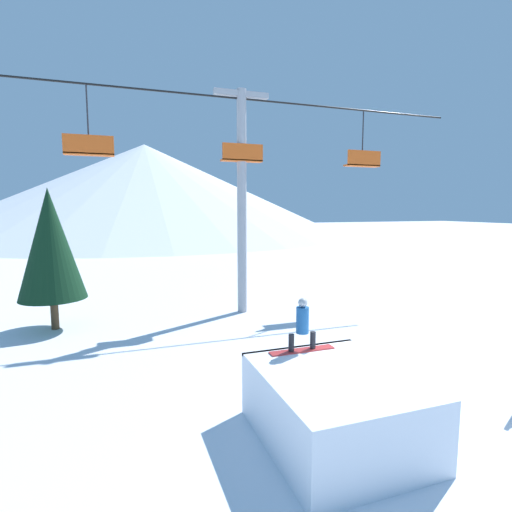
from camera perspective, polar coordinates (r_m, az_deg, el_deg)
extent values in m
plane|color=white|center=(9.89, 17.95, -21.49)|extent=(220.00, 220.00, 0.00)
cone|color=silver|center=(73.53, -15.52, 9.06)|extent=(68.71, 68.71, 15.65)
cube|color=white|center=(8.62, 11.23, -20.45)|extent=(2.81, 3.39, 1.41)
cube|color=silver|center=(9.68, 6.22, -12.88)|extent=(2.81, 0.10, 0.06)
cube|color=#B22D2D|center=(9.39, 6.60, -13.23)|extent=(1.55, 0.26, 0.03)
cylinder|color=black|center=(9.21, 5.07, -12.23)|extent=(0.13, 0.13, 0.39)
cylinder|color=black|center=(9.44, 8.12, -11.80)|extent=(0.13, 0.13, 0.39)
cylinder|color=#1E5693|center=(9.17, 6.66, -9.09)|extent=(0.29, 0.29, 0.60)
sphere|color=#B2B2B7|center=(9.07, 6.69, -6.63)|extent=(0.21, 0.21, 0.21)
cylinder|color=#9E9EA3|center=(17.60, -2.04, 7.45)|extent=(0.41, 0.41, 9.66)
cube|color=#9E9EA3|center=(18.25, -2.10, 22.14)|extent=(2.40, 0.24, 0.24)
cylinder|color=black|center=(18.20, -2.10, 21.54)|extent=(21.49, 0.08, 0.08)
cylinder|color=#28282D|center=(17.12, -22.91, 17.52)|extent=(0.06, 0.06, 2.58)
cube|color=#E05619|center=(16.92, -22.70, 13.24)|extent=(1.80, 0.44, 0.08)
cube|color=#E05619|center=(16.79, -22.79, 14.50)|extent=(1.80, 0.08, 0.70)
cylinder|color=#28282D|center=(17.91, -2.08, 17.54)|extent=(0.06, 0.06, 2.58)
cube|color=#E05619|center=(17.72, -2.06, 13.44)|extent=(1.80, 0.44, 0.08)
cube|color=#E05619|center=(17.59, -1.89, 14.64)|extent=(1.80, 0.08, 0.70)
cylinder|color=#28282D|center=(20.56, 15.00, 15.93)|extent=(0.06, 0.06, 2.58)
cube|color=#E05619|center=(20.39, 14.89, 12.35)|extent=(1.80, 0.44, 0.08)
cube|color=#E05619|center=(20.28, 15.21, 13.36)|extent=(1.80, 0.08, 0.70)
cylinder|color=#4C3823|center=(17.34, -26.82, -7.39)|extent=(0.29, 0.29, 1.20)
cone|color=black|center=(16.92, -27.31, 1.55)|extent=(2.45, 2.45, 4.22)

